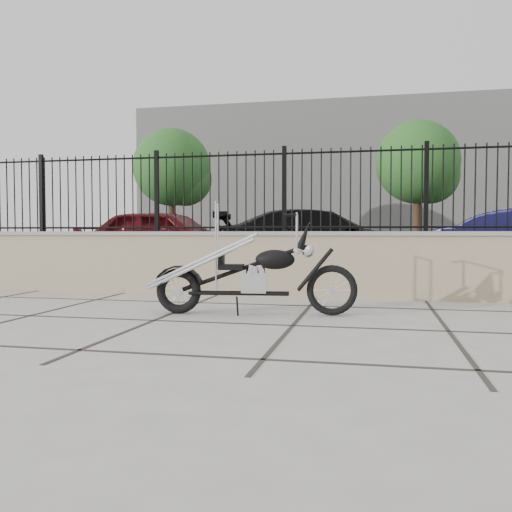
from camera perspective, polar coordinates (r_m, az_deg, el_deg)
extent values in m
plane|color=#99968E|center=(5.93, -10.71, -6.70)|extent=(90.00, 90.00, 0.00)
plane|color=black|center=(18.06, 5.00, -0.52)|extent=(30.00, 30.00, 0.00)
cube|color=gray|center=(8.23, -3.91, -0.75)|extent=(14.00, 0.36, 0.96)
cube|color=black|center=(8.24, -3.93, 6.77)|extent=(14.00, 0.08, 1.20)
cube|color=beige|center=(32.12, 8.25, 7.92)|extent=(22.00, 6.00, 8.00)
imported|color=#4B0A0E|center=(13.12, -9.37, 1.66)|extent=(4.57, 2.05, 1.52)
imported|color=black|center=(13.41, 6.77, 1.66)|extent=(5.52, 3.16, 1.51)
cylinder|color=#0C46B6|center=(11.40, -10.21, -0.11)|extent=(0.11, 0.11, 0.87)
cylinder|color=#0B27A8|center=(9.56, 12.58, -0.36)|extent=(0.15, 0.15, 0.96)
cylinder|color=#382619|center=(23.01, -8.83, 3.87)|extent=(0.30, 0.30, 3.02)
sphere|color=#2B7331|center=(23.18, -8.87, 9.60)|extent=(3.22, 3.22, 3.22)
cylinder|color=#382619|center=(22.51, 16.57, 3.90)|extent=(0.31, 0.31, 3.08)
sphere|color=#2A6225|center=(22.70, 16.65, 9.86)|extent=(3.28, 3.28, 3.28)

